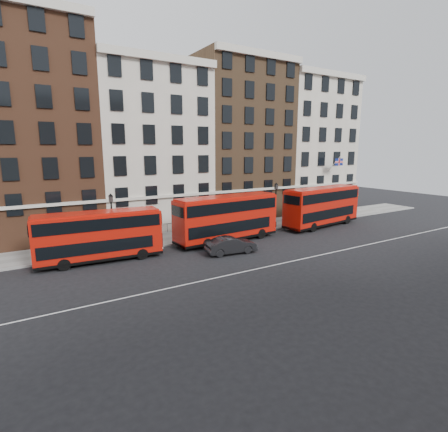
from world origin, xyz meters
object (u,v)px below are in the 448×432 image
bus_c (227,217)px  car_front (231,245)px  bus_d (322,206)px  traffic_light (356,200)px  bus_b (99,235)px

bus_c → car_front: bus_c is taller
bus_d → car_front: size_ratio=2.48×
bus_d → traffic_light: bus_d is taller
bus_b → car_front: size_ratio=2.19×
bus_d → traffic_light: bearing=3.9°
bus_c → bus_d: bearing=-3.9°
bus_d → bus_c: bearing=172.4°
bus_b → bus_c: (12.53, -0.00, 0.24)m
bus_c → bus_b: bearing=176.0°
bus_c → bus_d: (13.63, -0.00, 0.04)m
bus_b → bus_d: 26.16m
bus_b → traffic_light: (34.67, 1.71, 0.16)m
bus_b → bus_d: size_ratio=0.88×
bus_c → traffic_light: size_ratio=3.47×
bus_b → car_front: bus_b is taller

